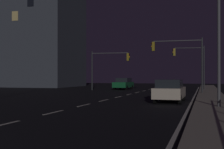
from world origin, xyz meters
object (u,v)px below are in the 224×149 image
at_px(car_oncoming, 123,83).
at_px(street_lamp_corner, 215,32).
at_px(traffic_light_mid_right, 190,59).
at_px(traffic_light_mid_left, 109,62).
at_px(car, 170,90).
at_px(traffic_light_near_left, 179,54).
at_px(building_distant, 12,11).

bearing_deg(car_oncoming, street_lamp_corner, -63.60).
relative_size(traffic_light_mid_right, traffic_light_mid_left, 1.10).
bearing_deg(car, street_lamp_corner, -49.59).
relative_size(traffic_light_mid_right, street_lamp_corner, 0.82).
height_order(traffic_light_near_left, street_lamp_corner, street_lamp_corner).
distance_m(street_lamp_corner, building_distant, 46.50).
height_order(traffic_light_mid_right, traffic_light_near_left, traffic_light_near_left).
height_order(traffic_light_mid_right, street_lamp_corner, street_lamp_corner).
bearing_deg(car_oncoming, car, -66.58).
bearing_deg(car, traffic_light_mid_left, 120.06).
distance_m(car, building_distant, 43.10).
height_order(car, traffic_light_near_left, traffic_light_near_left).
bearing_deg(street_lamp_corner, building_distant, 138.25).
relative_size(car_oncoming, building_distant, 0.16).
distance_m(traffic_light_mid_left, building_distant, 26.15).
distance_m(traffic_light_mid_left, traffic_light_near_left, 10.73).
relative_size(traffic_light_mid_right, building_distant, 0.20).
distance_m(traffic_light_near_left, street_lamp_corner, 14.60).
bearing_deg(traffic_light_mid_left, building_distant, 153.81).
bearing_deg(street_lamp_corner, car, 130.41).
relative_size(car_oncoming, street_lamp_corner, 0.65).
xyz_separation_m(car_oncoming, street_lamp_corner, (11.08, -22.32, 3.46)).
relative_size(street_lamp_corner, building_distant, 0.25).
bearing_deg(traffic_light_mid_left, car, -59.94).
relative_size(traffic_light_near_left, street_lamp_corner, 0.82).
relative_size(car, traffic_light_near_left, 0.79).
bearing_deg(building_distant, traffic_light_mid_left, -26.19).
height_order(car, traffic_light_mid_right, traffic_light_mid_right).
bearing_deg(street_lamp_corner, traffic_light_mid_right, 95.77).
bearing_deg(traffic_light_mid_right, street_lamp_corner, -84.23).
relative_size(traffic_light_mid_left, traffic_light_near_left, 0.91).
bearing_deg(traffic_light_near_left, car, -89.10).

